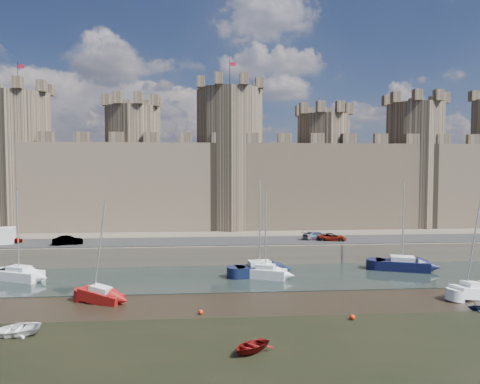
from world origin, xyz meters
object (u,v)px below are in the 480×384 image
at_px(sailboat_1, 260,269).
at_px(car_2, 317,235).
at_px(sailboat_2, 265,272).
at_px(sailboat_3, 402,264).
at_px(car_0, 8,239).
at_px(sailboat_4, 101,295).
at_px(car_1, 68,241).
at_px(sailboat_5, 472,290).
at_px(car_3, 332,237).
at_px(sailboat_0, 19,274).

bearing_deg(sailboat_1, car_2, 37.93).
xyz_separation_m(sailboat_2, sailboat_3, (17.10, 2.56, 0.02)).
bearing_deg(car_0, sailboat_4, -134.20).
height_order(car_0, car_1, car_1).
relative_size(sailboat_3, sailboat_5, 1.10).
bearing_deg(sailboat_2, sailboat_3, 30.23).
bearing_deg(car_0, car_1, -98.32).
distance_m(sailboat_2, sailboat_3, 17.29).
height_order(sailboat_1, sailboat_5, sailboat_1).
height_order(car_1, sailboat_5, sailboat_5).
xyz_separation_m(car_3, sailboat_3, (6.57, -7.22, -2.21)).
bearing_deg(sailboat_0, car_3, 35.08).
xyz_separation_m(sailboat_3, sailboat_4, (-33.45, -9.85, -0.10)).
bearing_deg(sailboat_2, sailboat_5, -2.65).
bearing_deg(car_3, sailboat_5, -142.99).
bearing_deg(sailboat_2, sailboat_0, -160.93).
distance_m(car_1, car_3, 35.05).
bearing_deg(sailboat_3, car_0, -170.32).
distance_m(car_2, sailboat_5, 22.23).
xyz_separation_m(car_2, sailboat_0, (-35.98, -9.90, -2.32)).
bearing_deg(sailboat_0, car_0, 141.35).
bearing_deg(car_2, car_3, -146.93).
bearing_deg(sailboat_5, sailboat_2, 136.87).
bearing_deg(sailboat_5, sailboat_0, 149.26).
bearing_deg(sailboat_4, sailboat_3, 39.46).
relative_size(car_0, sailboat_4, 0.35).
height_order(car_0, sailboat_4, sailboat_4).
distance_m(car_0, sailboat_5, 55.17).
height_order(sailboat_1, sailboat_2, sailboat_1).
relative_size(car_2, sailboat_3, 0.38).
bearing_deg(car_2, sailboat_4, 106.70).
bearing_deg(sailboat_5, car_3, 95.54).
relative_size(car_3, sailboat_2, 0.38).
bearing_deg(car_2, car_0, 70.43).
bearing_deg(sailboat_2, car_3, 64.59).
distance_m(sailboat_1, sailboat_3, 17.70).
bearing_deg(sailboat_0, car_1, 93.58).
height_order(sailboat_2, sailboat_5, sailboat_2).
bearing_deg(sailboat_4, sailboat_1, 50.87).
distance_m(sailboat_1, sailboat_2, 1.19).
bearing_deg(sailboat_4, sailboat_2, 47.08).
height_order(car_2, sailboat_4, sailboat_4).
xyz_separation_m(sailboat_4, sailboat_5, (35.15, -1.23, -0.01)).
xyz_separation_m(car_2, sailboat_2, (-8.74, -11.16, -2.30)).
height_order(car_1, car_3, car_1).
xyz_separation_m(car_0, sailboat_0, (5.46, -9.86, -2.29)).
distance_m(car_0, sailboat_3, 50.59).
bearing_deg(sailboat_5, sailboat_3, 79.95).
xyz_separation_m(car_2, sailboat_5, (10.07, -19.67, -2.39)).
distance_m(sailboat_3, sailboat_4, 34.87).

